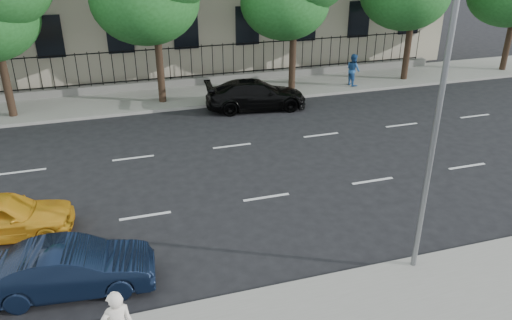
{
  "coord_description": "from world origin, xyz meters",
  "views": [
    {
      "loc": [
        -4.65,
        -11.32,
        8.26
      ],
      "look_at": [
        -0.2,
        3.0,
        1.19
      ],
      "focal_mm": 35.0,
      "sensor_mm": 36.0,
      "label": 1
    }
  ],
  "objects_px": {
    "yellow_taxi": "(2,216)",
    "navy_sedan": "(72,268)",
    "black_sedan": "(256,95)",
    "street_light": "(429,74)"
  },
  "relations": [
    {
      "from": "street_light",
      "to": "black_sedan",
      "type": "relative_size",
      "value": 1.63
    },
    {
      "from": "yellow_taxi",
      "to": "navy_sedan",
      "type": "xyz_separation_m",
      "value": [
        1.97,
        -3.12,
        -0.01
      ]
    },
    {
      "from": "street_light",
      "to": "black_sedan",
      "type": "height_order",
      "value": "street_light"
    },
    {
      "from": "black_sedan",
      "to": "navy_sedan",
      "type": "bearing_deg",
      "value": 150.79
    },
    {
      "from": "yellow_taxi",
      "to": "navy_sedan",
      "type": "relative_size",
      "value": 0.99
    },
    {
      "from": "black_sedan",
      "to": "yellow_taxi",
      "type": "bearing_deg",
      "value": 136.05
    },
    {
      "from": "street_light",
      "to": "yellow_taxi",
      "type": "xyz_separation_m",
      "value": [
        -10.49,
        4.36,
        -4.48
      ]
    },
    {
      "from": "yellow_taxi",
      "to": "navy_sedan",
      "type": "bearing_deg",
      "value": -141.44
    },
    {
      "from": "yellow_taxi",
      "to": "black_sedan",
      "type": "relative_size",
      "value": 0.79
    },
    {
      "from": "street_light",
      "to": "black_sedan",
      "type": "bearing_deg",
      "value": 90.78
    }
  ]
}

